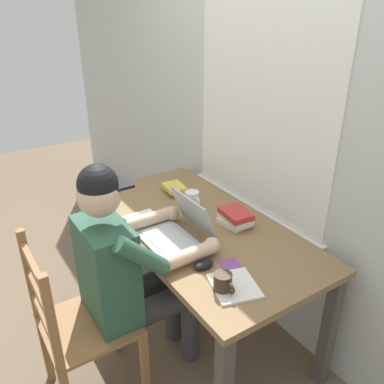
# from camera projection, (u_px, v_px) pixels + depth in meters

# --- Properties ---
(ground_plane) EXTENTS (8.00, 8.00, 0.00)m
(ground_plane) POSITION_uv_depth(u_px,v_px,m) (196.00, 325.00, 2.49)
(ground_plane) COLOR brown
(back_wall) EXTENTS (6.00, 0.08, 2.60)m
(back_wall) POSITION_uv_depth(u_px,v_px,m) (268.00, 111.00, 2.15)
(back_wall) COLOR beige
(back_wall) RESTS_ON ground
(desk) EXTENTS (1.48, 0.76, 0.73)m
(desk) POSITION_uv_depth(u_px,v_px,m) (197.00, 239.00, 2.21)
(desk) COLOR olive
(desk) RESTS_ON ground
(seated_person) EXTENTS (0.50, 0.60, 1.23)m
(seated_person) POSITION_uv_depth(u_px,v_px,m) (128.00, 268.00, 1.91)
(seated_person) COLOR #2D5642
(seated_person) RESTS_ON ground
(wooden_chair) EXTENTS (0.42, 0.42, 0.93)m
(wooden_chair) POSITION_uv_depth(u_px,v_px,m) (77.00, 326.00, 1.87)
(wooden_chair) COLOR olive
(wooden_chair) RESTS_ON ground
(laptop) EXTENTS (0.33, 0.31, 0.22)m
(laptop) POSITION_uv_depth(u_px,v_px,m) (178.00, 229.00, 2.02)
(laptop) COLOR #ADAFB2
(laptop) RESTS_ON desk
(computer_mouse) EXTENTS (0.06, 0.10, 0.03)m
(computer_mouse) POSITION_uv_depth(u_px,v_px,m) (204.00, 264.00, 1.81)
(computer_mouse) COLOR black
(computer_mouse) RESTS_ON desk
(coffee_mug_white) EXTENTS (0.12, 0.08, 0.09)m
(coffee_mug_white) POSITION_uv_depth(u_px,v_px,m) (192.00, 199.00, 2.35)
(coffee_mug_white) COLOR white
(coffee_mug_white) RESTS_ON desk
(coffee_mug_dark) EXTENTS (0.12, 0.08, 0.09)m
(coffee_mug_dark) POSITION_uv_depth(u_px,v_px,m) (223.00, 283.00, 1.65)
(coffee_mug_dark) COLOR #38281E
(coffee_mug_dark) RESTS_ON desk
(book_stack_main) EXTENTS (0.20, 0.15, 0.09)m
(book_stack_main) POSITION_uv_depth(u_px,v_px,m) (235.00, 218.00, 2.15)
(book_stack_main) COLOR white
(book_stack_main) RESTS_ON desk
(book_stack_side) EXTENTS (0.17, 0.14, 0.05)m
(book_stack_side) POSITION_uv_depth(u_px,v_px,m) (176.00, 189.00, 2.51)
(book_stack_side) COLOR gold
(book_stack_side) RESTS_ON desk
(paper_pile_near_laptop) EXTENTS (0.25, 0.24, 0.01)m
(paper_pile_near_laptop) POSITION_uv_depth(u_px,v_px,m) (234.00, 286.00, 1.69)
(paper_pile_near_laptop) COLOR white
(paper_pile_near_laptop) RESTS_ON desk
(paper_pile_back_corner) EXTENTS (0.21, 0.19, 0.01)m
(paper_pile_back_corner) POSITION_uv_depth(u_px,v_px,m) (144.00, 221.00, 2.20)
(paper_pile_back_corner) COLOR white
(paper_pile_back_corner) RESTS_ON desk
(landscape_photo_print) EXTENTS (0.15, 0.12, 0.00)m
(landscape_photo_print) POSITION_uv_depth(u_px,v_px,m) (232.00, 267.00, 1.82)
(landscape_photo_print) COLOR #7A4293
(landscape_photo_print) RESTS_ON desk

